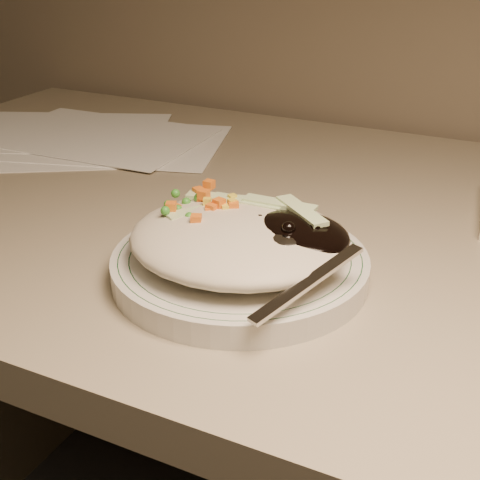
% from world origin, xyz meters
% --- Properties ---
extents(desk, '(1.40, 0.70, 0.74)m').
position_xyz_m(desk, '(0.00, 1.38, 0.54)').
color(desk, gray).
rests_on(desk, ground).
extents(plate, '(0.23, 0.23, 0.02)m').
position_xyz_m(plate, '(-0.05, 1.22, 0.75)').
color(plate, beige).
rests_on(plate, desk).
extents(plate_rim, '(0.22, 0.22, 0.00)m').
position_xyz_m(plate_rim, '(-0.05, 1.22, 0.76)').
color(plate_rim, '#144723').
rests_on(plate_rim, plate).
extents(meal, '(0.21, 0.19, 0.05)m').
position_xyz_m(meal, '(-0.05, 1.22, 0.78)').
color(meal, '#BCB399').
rests_on(meal, plate).
extents(papers, '(0.45, 0.37, 0.00)m').
position_xyz_m(papers, '(-0.43, 1.49, 0.74)').
color(papers, white).
rests_on(papers, desk).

